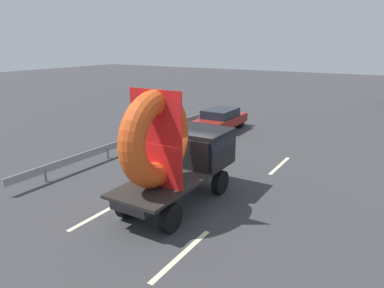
{
  "coord_description": "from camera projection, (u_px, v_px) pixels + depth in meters",
  "views": [
    {
      "loc": [
        6.68,
        -9.47,
        5.48
      ],
      "look_at": [
        0.37,
        0.91,
        1.96
      ],
      "focal_mm": 32.93,
      "sensor_mm": 36.0,
      "label": 1
    }
  ],
  "objects": [
    {
      "name": "ground_plane",
      "position": [
        170.0,
        201.0,
        12.63
      ],
      "size": [
        120.0,
        120.0,
        0.0
      ],
      "primitive_type": "plane",
      "color": "#38383A"
    },
    {
      "name": "flatbed_truck",
      "position": [
        179.0,
        150.0,
        11.93
      ],
      "size": [
        2.02,
        5.23,
        4.16
      ],
      "color": "black",
      "rests_on": "ground_plane"
    },
    {
      "name": "distant_sedan",
      "position": [
        221.0,
        119.0,
        22.57
      ],
      "size": [
        1.85,
        4.32,
        1.41
      ],
      "color": "black",
      "rests_on": "ground_plane"
    },
    {
      "name": "guardrail",
      "position": [
        131.0,
        140.0,
        18.56
      ],
      "size": [
        0.1,
        14.11,
        0.71
      ],
      "color": "gray",
      "rests_on": "ground_plane"
    },
    {
      "name": "lane_dash_left_near",
      "position": [
        102.0,
        212.0,
        11.77
      ],
      "size": [
        0.16,
        2.87,
        0.01
      ],
      "primitive_type": "cube",
      "rotation": [
        0.0,
        0.0,
        1.57
      ],
      "color": "beige",
      "rests_on": "ground_plane"
    },
    {
      "name": "lane_dash_left_far",
      "position": [
        214.0,
        151.0,
        18.38
      ],
      "size": [
        0.16,
        2.77,
        0.01
      ],
      "primitive_type": "cube",
      "rotation": [
        0.0,
        0.0,
        1.57
      ],
      "color": "beige",
      "rests_on": "ground_plane"
    },
    {
      "name": "lane_dash_right_near",
      "position": [
        182.0,
        255.0,
        9.44
      ],
      "size": [
        0.16,
        2.82,
        0.01
      ],
      "primitive_type": "cube",
      "rotation": [
        0.0,
        0.0,
        1.57
      ],
      "color": "beige",
      "rests_on": "ground_plane"
    },
    {
      "name": "lane_dash_right_far",
      "position": [
        280.0,
        166.0,
        16.26
      ],
      "size": [
        0.16,
        2.71,
        0.01
      ],
      "primitive_type": "cube",
      "rotation": [
        0.0,
        0.0,
        1.57
      ],
      "color": "beige",
      "rests_on": "ground_plane"
    }
  ]
}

